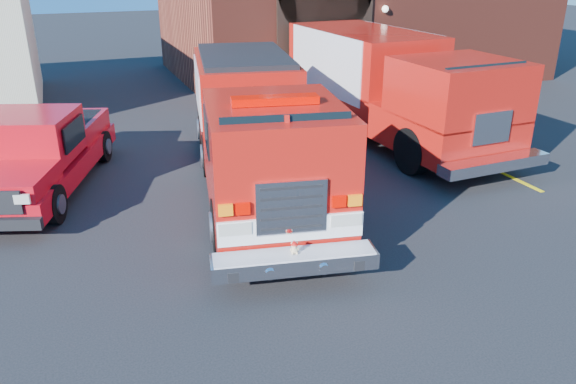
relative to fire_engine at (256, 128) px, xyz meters
name	(u,v)px	position (x,y,z in m)	size (l,w,h in m)	color
ground	(265,232)	(-0.61, -2.23, -1.42)	(100.00, 100.00, 0.00)	black
parking_stripe_near	(497,170)	(5.89, -1.23, -1.42)	(0.12, 3.00, 0.01)	yellow
parking_stripe_mid	(426,137)	(5.89, 1.77, -1.42)	(0.12, 3.00, 0.01)	yellow
parking_stripe_far	(375,113)	(5.89, 4.77, -1.42)	(0.12, 3.00, 0.01)	yellow
fire_engine	(256,128)	(0.00, 0.00, 0.00)	(4.18, 9.21, 2.74)	black
pickup_truck	(38,153)	(-4.56, 1.71, -0.55)	(3.77, 5.95, 1.84)	black
secondary_truck	(388,82)	(4.87, 2.47, 0.15)	(2.98, 8.95, 2.88)	black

